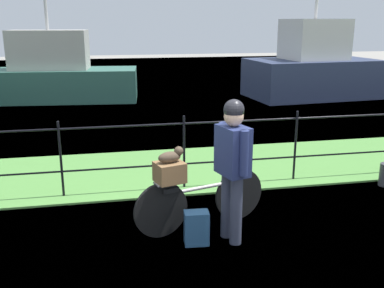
# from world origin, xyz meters

# --- Properties ---
(ground_plane) EXTENTS (60.00, 60.00, 0.00)m
(ground_plane) POSITION_xyz_m (0.00, 0.00, 0.00)
(ground_plane) COLOR gray
(grass_strip) EXTENTS (27.00, 2.40, 0.03)m
(grass_strip) POSITION_xyz_m (0.00, 2.91, 0.01)
(grass_strip) COLOR #569342
(grass_strip) RESTS_ON ground
(harbor_water) EXTENTS (30.00, 30.00, 0.00)m
(harbor_water) POSITION_xyz_m (0.00, 12.01, 0.00)
(harbor_water) COLOR #60849E
(harbor_water) RESTS_ON ground
(iron_fence) EXTENTS (18.04, 0.04, 1.15)m
(iron_fence) POSITION_xyz_m (-0.00, 2.02, 0.66)
(iron_fence) COLOR black
(iron_fence) RESTS_ON ground
(bicycle_main) EXTENTS (1.72, 0.53, 0.68)m
(bicycle_main) POSITION_xyz_m (-0.05, 0.67, 0.36)
(bicycle_main) COLOR black
(bicycle_main) RESTS_ON ground
(wooden_crate) EXTENTS (0.39, 0.36, 0.24)m
(wooden_crate) POSITION_xyz_m (-0.44, 0.56, 0.80)
(wooden_crate) COLOR brown
(wooden_crate) RESTS_ON bicycle_main
(terrier_dog) EXTENTS (0.32, 0.21, 0.18)m
(terrier_dog) POSITION_xyz_m (-0.42, 0.57, 0.99)
(terrier_dog) COLOR #4C3D2D
(terrier_dog) RESTS_ON wooden_crate
(cyclist_person) EXTENTS (0.36, 0.52, 1.68)m
(cyclist_person) POSITION_xyz_m (0.24, 0.28, 1.00)
(cyclist_person) COLOR #383D51
(cyclist_person) RESTS_ON ground
(backpack_on_paving) EXTENTS (0.29, 0.20, 0.40)m
(backpack_on_paving) POSITION_xyz_m (-0.18, 0.26, 0.20)
(backpack_on_paving) COLOR #28517A
(backpack_on_paving) RESTS_ON ground
(moored_boat_near) EXTENTS (4.33, 2.71, 4.16)m
(moored_boat_near) POSITION_xyz_m (5.77, 9.60, 0.94)
(moored_boat_near) COLOR #2D3856
(moored_boat_near) RESTS_ON ground
(moored_boat_mid) EXTENTS (5.51, 2.23, 3.82)m
(moored_boat_mid) POSITION_xyz_m (-2.74, 10.53, 0.81)
(moored_boat_mid) COLOR #336656
(moored_boat_mid) RESTS_ON ground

